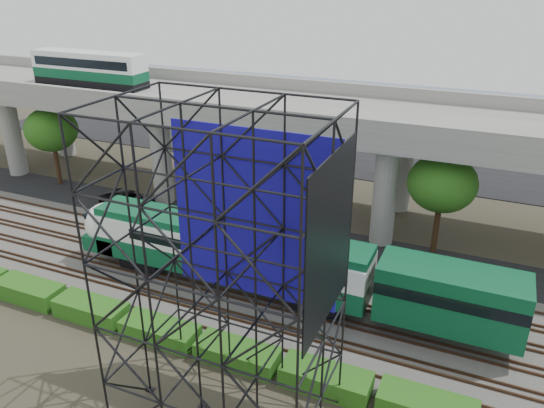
% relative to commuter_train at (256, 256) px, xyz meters
% --- Properties ---
extents(ground, '(140.00, 140.00, 0.00)m').
position_rel_commuter_train_xyz_m(ground, '(-4.19, -2.00, -2.88)').
color(ground, '#474233').
rests_on(ground, ground).
extents(ballast_bed, '(90.00, 12.00, 0.20)m').
position_rel_commuter_train_xyz_m(ballast_bed, '(-4.19, 0.00, -2.78)').
color(ballast_bed, slate).
rests_on(ballast_bed, ground).
extents(service_road, '(90.00, 5.00, 0.08)m').
position_rel_commuter_train_xyz_m(service_road, '(-4.19, 8.50, -2.84)').
color(service_road, black).
rests_on(service_road, ground).
extents(parking_lot, '(90.00, 18.00, 0.08)m').
position_rel_commuter_train_xyz_m(parking_lot, '(-4.19, 32.00, -2.84)').
color(parking_lot, black).
rests_on(parking_lot, ground).
extents(harbor_water, '(140.00, 40.00, 0.03)m').
position_rel_commuter_train_xyz_m(harbor_water, '(-4.19, 54.00, -2.87)').
color(harbor_water, '#43556E').
rests_on(harbor_water, ground).
extents(rail_tracks, '(90.00, 9.52, 0.16)m').
position_rel_commuter_train_xyz_m(rail_tracks, '(-4.19, -0.00, -2.60)').
color(rail_tracks, '#472D1E').
rests_on(rail_tracks, ballast_bed).
extents(commuter_train, '(29.30, 3.06, 4.30)m').
position_rel_commuter_train_xyz_m(commuter_train, '(0.00, 0.00, 0.00)').
color(commuter_train, black).
rests_on(commuter_train, rail_tracks).
extents(overpass, '(80.00, 12.00, 12.40)m').
position_rel_commuter_train_xyz_m(overpass, '(-5.65, 14.00, 5.33)').
color(overpass, '#9E9B93').
rests_on(overpass, ground).
extents(scaffold_tower, '(9.36, 6.36, 15.00)m').
position_rel_commuter_train_xyz_m(scaffold_tower, '(3.23, -9.98, 4.59)').
color(scaffold_tower, black).
rests_on(scaffold_tower, ground).
extents(hedge_strip, '(34.60, 1.80, 1.20)m').
position_rel_commuter_train_xyz_m(hedge_strip, '(-3.18, -6.30, -2.32)').
color(hedge_strip, '#205212').
rests_on(hedge_strip, ground).
extents(trees, '(40.94, 16.94, 7.69)m').
position_rel_commuter_train_xyz_m(trees, '(-8.85, 14.17, 2.69)').
color(trees, '#382314').
rests_on(trees, ground).
extents(suv, '(6.04, 3.62, 1.57)m').
position_rel_commuter_train_xyz_m(suv, '(-16.03, 7.70, -2.02)').
color(suv, black).
rests_on(suv, service_road).
extents(parked_cars, '(35.62, 9.74, 1.27)m').
position_rel_commuter_train_xyz_m(parked_cars, '(-3.44, 31.66, -2.19)').
color(parked_cars, silver).
rests_on(parked_cars, parking_lot).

